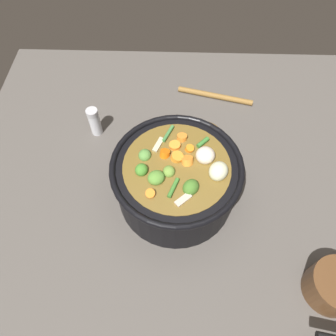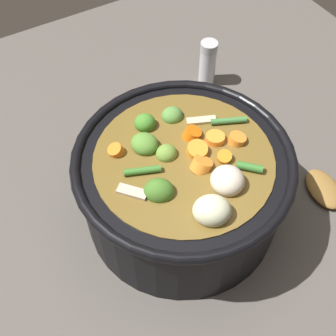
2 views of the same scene
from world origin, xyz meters
TOP-DOWN VIEW (x-y plane):
  - ground_plane at (0.00, 0.00)m, footprint 1.10×1.10m
  - cooking_pot at (0.00, -0.00)m, footprint 0.29×0.29m
  - wooden_spoon at (0.10, 0.27)m, footprint 0.22×0.20m
  - salt_shaker at (-0.22, 0.19)m, footprint 0.03×0.03m
  - small_saucepan at (0.32, -0.22)m, footprint 0.12×0.17m

SIDE VIEW (x-z plane):
  - ground_plane at x=0.00m, z-range 0.00..0.00m
  - wooden_spoon at x=0.10m, z-range 0.00..0.02m
  - small_saucepan at x=0.32m, z-range 0.00..0.07m
  - salt_shaker at x=-0.22m, z-range 0.00..0.09m
  - cooking_pot at x=0.00m, z-range -0.01..0.15m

